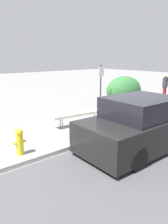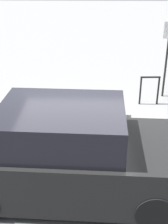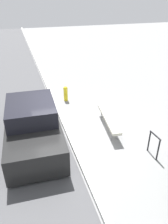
{
  "view_description": "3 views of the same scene",
  "coord_description": "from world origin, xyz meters",
  "px_view_note": "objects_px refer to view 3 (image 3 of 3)",
  "views": [
    {
      "loc": [
        -5.48,
        -4.92,
        2.71
      ],
      "look_at": [
        -0.47,
        0.93,
        0.74
      ],
      "focal_mm": 35.0,
      "sensor_mm": 36.0,
      "label": 1
    },
    {
      "loc": [
        0.3,
        -5.75,
        3.61
      ],
      "look_at": [
        0.14,
        0.38,
        0.69
      ],
      "focal_mm": 50.0,
      "sensor_mm": 36.0,
      "label": 2
    },
    {
      "loc": [
        6.78,
        -1.54,
        4.87
      ],
      "look_at": [
        0.25,
        0.52,
        1.1
      ],
      "focal_mm": 35.0,
      "sensor_mm": 36.0,
      "label": 3
    }
  ],
  "objects_px": {
    "fire_hydrant": "(66,93)",
    "parked_car_near": "(33,126)",
    "bench": "(109,118)",
    "bike_rack": "(154,143)"
  },
  "relations": [
    {
      "from": "bench",
      "to": "bike_rack",
      "type": "bearing_deg",
      "value": 28.42
    },
    {
      "from": "bench",
      "to": "parked_car_near",
      "type": "xyz_separation_m",
      "value": [
        0.05,
        -2.97,
        0.24
      ]
    },
    {
      "from": "bench",
      "to": "fire_hydrant",
      "type": "relative_size",
      "value": 3.1
    },
    {
      "from": "fire_hydrant",
      "to": "bench",
      "type": "bearing_deg",
      "value": 19.19
    },
    {
      "from": "fire_hydrant",
      "to": "parked_car_near",
      "type": "relative_size",
      "value": 0.18
    },
    {
      "from": "bench",
      "to": "fire_hydrant",
      "type": "xyz_separation_m",
      "value": [
        -3.03,
        -1.06,
        -0.04
      ]
    },
    {
      "from": "bike_rack",
      "to": "parked_car_near",
      "type": "height_order",
      "value": "parked_car_near"
    },
    {
      "from": "parked_car_near",
      "to": "bench",
      "type": "bearing_deg",
      "value": 93.33
    },
    {
      "from": "bench",
      "to": "parked_car_near",
      "type": "bearing_deg",
      "value": -81.27
    },
    {
      "from": "bench",
      "to": "parked_car_near",
      "type": "distance_m",
      "value": 2.98
    }
  ]
}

